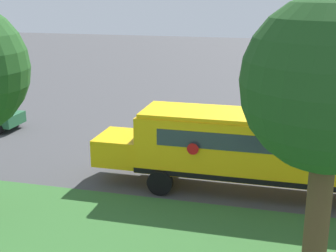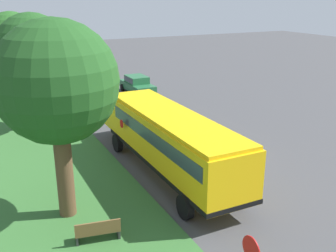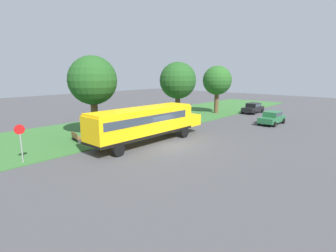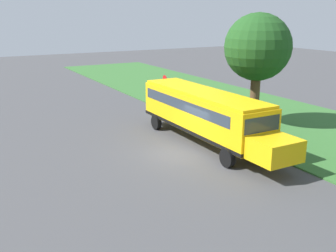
% 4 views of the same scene
% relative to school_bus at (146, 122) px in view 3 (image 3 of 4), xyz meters
% --- Properties ---
extents(ground_plane, '(120.00, 120.00, 0.00)m').
position_rel_school_bus_xyz_m(ground_plane, '(2.23, 0.93, -1.92)').
color(ground_plane, '#424244').
extents(grass_verge, '(12.00, 80.00, 0.08)m').
position_rel_school_bus_xyz_m(grass_verge, '(-7.77, 0.93, -1.88)').
color(grass_verge, '#33662D').
rests_on(grass_verge, ground).
extents(school_bus, '(2.85, 12.42, 3.16)m').
position_rel_school_bus_xyz_m(school_bus, '(0.00, 0.00, 0.00)').
color(school_bus, yellow).
rests_on(school_bus, ground).
extents(car_green_nearest, '(2.02, 4.40, 1.56)m').
position_rel_school_bus_xyz_m(car_green_nearest, '(5.03, 16.28, -1.05)').
color(car_green_nearest, '#236038').
rests_on(car_green_nearest, ground).
extents(car_black_middle, '(2.02, 4.40, 1.56)m').
position_rel_school_bus_xyz_m(car_black_middle, '(-0.57, 23.40, -1.05)').
color(car_black_middle, black).
rests_on(car_black_middle, ground).
extents(oak_tree_beside_bus, '(4.57, 4.57, 7.73)m').
position_rel_school_bus_xyz_m(oak_tree_beside_bus, '(-5.29, -1.59, 3.42)').
color(oak_tree_beside_bus, brown).
rests_on(oak_tree_beside_bus, ground).
extents(oak_tree_roadside_mid, '(4.52, 4.53, 7.48)m').
position_rel_school_bus_xyz_m(oak_tree_roadside_mid, '(-4.44, 9.97, 3.36)').
color(oak_tree_roadside_mid, '#4C3826').
rests_on(oak_tree_roadside_mid, ground).
extents(oak_tree_far_end, '(4.35, 4.35, 7.21)m').
position_rel_school_bus_xyz_m(oak_tree_far_end, '(-4.68, 19.35, 3.07)').
color(oak_tree_far_end, brown).
rests_on(oak_tree_far_end, ground).
extents(stop_sign, '(0.08, 0.68, 2.74)m').
position_rel_school_bus_xyz_m(stop_sign, '(-2.37, -9.35, -0.19)').
color(stop_sign, gray).
rests_on(stop_sign, ground).
extents(park_bench, '(1.66, 0.78, 0.92)m').
position_rel_school_bus_xyz_m(park_bench, '(-4.80, -3.98, -1.45)').
color(park_bench, brown).
rests_on(park_bench, ground).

